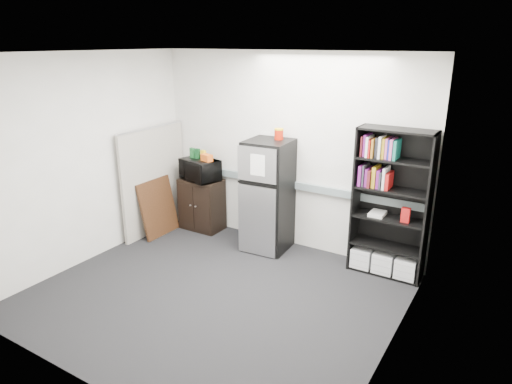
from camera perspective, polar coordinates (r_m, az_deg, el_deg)
floor at (r=5.47m, az=-5.17°, el=-12.61°), size 4.00×4.00×0.00m
wall_back at (r=6.35m, az=3.91°, el=5.04°), size 4.00×0.02×2.70m
wall_right at (r=4.10m, az=17.41°, el=-3.41°), size 0.02×3.50×2.70m
wall_left at (r=6.29m, az=-20.39°, el=3.79°), size 0.02×3.50×2.70m
ceiling at (r=4.70m, az=-6.15°, el=16.92°), size 4.00×3.50×0.02m
electrical_raceway at (r=6.44m, az=3.70°, el=1.09°), size 3.92×0.05×0.10m
wall_note at (r=6.47m, az=1.16°, el=7.13°), size 0.14×0.00×0.10m
bookshelf at (r=5.78m, az=16.48°, el=-1.57°), size 0.90×0.34×1.85m
cubicle_partition at (r=7.05m, az=-12.61°, el=1.46°), size 0.06×1.30×1.62m
cabinet at (r=7.13m, az=-6.79°, el=-1.53°), size 0.64×0.43×0.80m
microwave at (r=6.95m, az=-7.05°, el=2.78°), size 0.66×0.52×0.32m
snack_box_a at (r=7.01m, az=-7.97°, el=4.87°), size 0.08×0.06×0.15m
snack_box_b at (r=6.95m, az=-7.33°, el=4.78°), size 0.07×0.06×0.15m
snack_box_c at (r=6.88m, az=-6.60°, el=4.63°), size 0.07×0.06×0.14m
snack_bag at (r=6.79m, az=-6.17°, el=4.28°), size 0.20×0.15×0.10m
refrigerator at (r=6.28m, az=1.50°, el=-0.51°), size 0.62×0.65×1.56m
coffee_can at (r=6.13m, az=2.88°, el=7.35°), size 0.12×0.12×0.17m
framed_poster at (r=7.02m, az=-12.12°, el=-1.88°), size 0.21×0.67×0.85m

